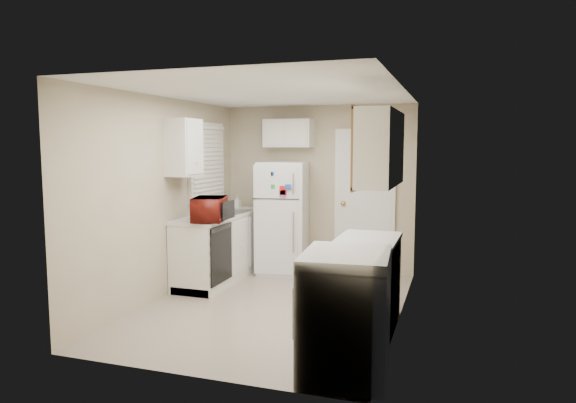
% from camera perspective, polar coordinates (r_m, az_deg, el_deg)
% --- Properties ---
extents(floor, '(3.80, 3.80, 0.00)m').
position_cam_1_polar(floor, '(5.99, -1.53, -11.52)').
color(floor, '#AC9E8D').
rests_on(floor, ground).
extents(ceiling, '(3.80, 3.80, 0.00)m').
position_cam_1_polar(ceiling, '(5.73, -1.60, 12.00)').
color(ceiling, white).
rests_on(ceiling, floor).
extents(wall_left, '(3.80, 3.80, 0.00)m').
position_cam_1_polar(wall_left, '(6.34, -13.55, 0.41)').
color(wall_left, '#B4A78B').
rests_on(wall_left, floor).
extents(wall_right, '(3.80, 3.80, 0.00)m').
position_cam_1_polar(wall_right, '(5.43, 12.49, -0.53)').
color(wall_right, '#B4A78B').
rests_on(wall_right, floor).
extents(wall_back, '(2.80, 2.80, 0.00)m').
position_cam_1_polar(wall_back, '(7.54, 3.33, 1.48)').
color(wall_back, '#B4A78B').
rests_on(wall_back, floor).
extents(wall_front, '(2.80, 2.80, 0.00)m').
position_cam_1_polar(wall_front, '(4.01, -10.80, -2.85)').
color(wall_front, '#B4A78B').
rests_on(wall_front, floor).
extents(left_counter, '(0.60, 1.80, 0.90)m').
position_cam_1_polar(left_counter, '(7.09, -7.48, -4.99)').
color(left_counter, silver).
rests_on(left_counter, floor).
extents(dishwasher, '(0.03, 0.58, 0.72)m').
position_cam_1_polar(dishwasher, '(6.43, -7.47, -5.79)').
color(dishwasher, black).
rests_on(dishwasher, floor).
extents(sink, '(0.54, 0.74, 0.16)m').
position_cam_1_polar(sink, '(7.16, -7.00, -1.55)').
color(sink, gray).
rests_on(sink, left_counter).
extents(microwave, '(0.60, 0.43, 0.36)m').
position_cam_1_polar(microwave, '(6.34, -8.70, -0.85)').
color(microwave, maroon).
rests_on(microwave, left_counter).
extents(soap_bottle, '(0.09, 0.09, 0.19)m').
position_cam_1_polar(soap_bottle, '(7.65, -5.64, 0.02)').
color(soap_bottle, silver).
rests_on(soap_bottle, left_counter).
extents(window_blinds, '(0.10, 0.98, 1.08)m').
position_cam_1_polar(window_blinds, '(7.21, -8.96, 4.38)').
color(window_blinds, silver).
rests_on(window_blinds, wall_left).
extents(upper_cabinet_left, '(0.30, 0.45, 0.70)m').
position_cam_1_polar(upper_cabinet_left, '(6.43, -11.51, 5.89)').
color(upper_cabinet_left, silver).
rests_on(upper_cabinet_left, wall_left).
extents(refrigerator, '(0.73, 0.72, 1.59)m').
position_cam_1_polar(refrigerator, '(7.35, -0.54, -1.79)').
color(refrigerator, silver).
rests_on(refrigerator, floor).
extents(cabinet_over_fridge, '(0.70, 0.30, 0.40)m').
position_cam_1_polar(cabinet_over_fridge, '(7.49, 0.09, 7.59)').
color(cabinet_over_fridge, silver).
rests_on(cabinet_over_fridge, wall_back).
extents(interior_door, '(0.86, 0.06, 2.08)m').
position_cam_1_polar(interior_door, '(7.37, 8.51, -0.09)').
color(interior_door, silver).
rests_on(interior_door, floor).
extents(right_counter, '(0.60, 2.00, 0.90)m').
position_cam_1_polar(right_counter, '(4.84, 7.70, -10.34)').
color(right_counter, silver).
rests_on(right_counter, floor).
extents(stove, '(0.73, 0.88, 1.00)m').
position_cam_1_polar(stove, '(4.20, 6.43, -12.17)').
color(stove, silver).
rests_on(stove, floor).
extents(upper_cabinet_right, '(0.30, 1.20, 0.70)m').
position_cam_1_polar(upper_cabinet_right, '(4.91, 10.31, 5.84)').
color(upper_cabinet_right, silver).
rests_on(upper_cabinet_right, wall_right).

